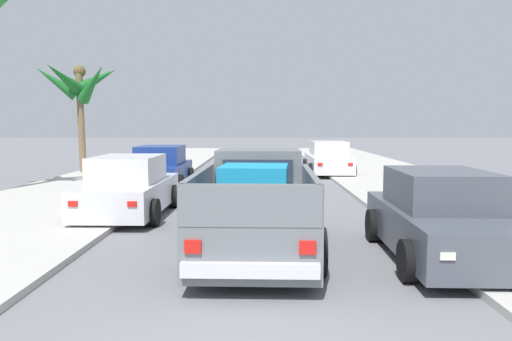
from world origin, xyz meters
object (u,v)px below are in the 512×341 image
object	(u,v)px
car_left_near	(441,218)
car_left_mid	(328,159)
pickup_truck	(257,207)
palm_tree_right_fore	(78,84)
car_right_near	(129,188)
car_right_mid	(160,169)

from	to	relation	value
car_left_near	car_left_mid	xyz separation A→B (m)	(-0.00, 14.36, 0.00)
pickup_truck	palm_tree_right_fore	world-z (taller)	palm_tree_right_fore
car_left_near	car_right_near	bearing A→B (deg)	148.21
palm_tree_right_fore	car_right_near	bearing A→B (deg)	-64.53
palm_tree_right_fore	pickup_truck	bearing A→B (deg)	-59.24
car_left_near	car_right_near	distance (m)	7.59
pickup_truck	car_right_near	distance (m)	4.74
pickup_truck	car_right_mid	xyz separation A→B (m)	(-3.54, 8.93, -0.10)
car_right_near	car_right_mid	size ratio (longest dim) A/B	1.00
palm_tree_right_fore	car_left_near	bearing A→B (deg)	-51.43
car_right_mid	car_left_mid	bearing A→B (deg)	35.92
car_left_near	car_right_near	xyz separation A→B (m)	(-6.45, 4.00, 0.00)
pickup_truck	car_left_near	distance (m)	3.24
car_left_mid	palm_tree_right_fore	bearing A→B (deg)	-178.97
car_right_near	car_left_mid	xyz separation A→B (m)	(6.45, 10.37, 0.00)
car_left_mid	car_right_mid	bearing A→B (deg)	-144.08
car_left_near	palm_tree_right_fore	bearing A→B (deg)	128.57
car_left_near	car_right_mid	xyz separation A→B (m)	(-6.74, 9.48, 0.00)
car_left_mid	pickup_truck	bearing A→B (deg)	-103.02
car_left_near	car_left_mid	distance (m)	14.36
pickup_truck	car_right_mid	world-z (taller)	pickup_truck
car_right_mid	pickup_truck	bearing A→B (deg)	-68.35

